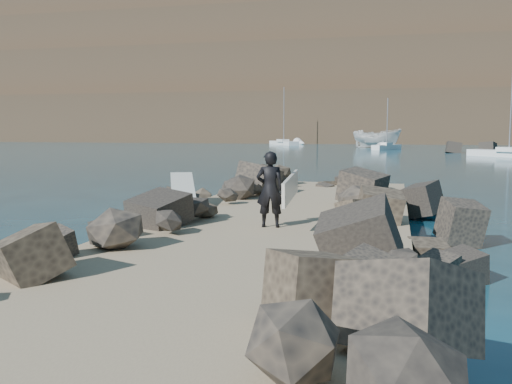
# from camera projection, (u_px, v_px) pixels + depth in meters

# --- Properties ---
(ground) EXTENTS (800.00, 800.00, 0.00)m
(ground) POSITION_uv_depth(u_px,v_px,m) (267.00, 256.00, 12.36)
(ground) COLOR #0F384C
(ground) RESTS_ON ground
(jetty) EXTENTS (6.00, 26.00, 0.60)m
(jetty) POSITION_uv_depth(u_px,v_px,m) (243.00, 263.00, 10.40)
(jetty) COLOR #8C7759
(jetty) RESTS_ON ground
(riprap_left) EXTENTS (2.60, 22.00, 1.00)m
(riprap_left) POSITION_uv_depth(u_px,v_px,m) (111.00, 240.00, 11.55)
(riprap_left) COLOR black
(riprap_left) RESTS_ON ground
(riprap_right) EXTENTS (2.60, 22.00, 1.00)m
(riprap_right) POSITION_uv_depth(u_px,v_px,m) (407.00, 255.00, 10.17)
(riprap_right) COLOR black
(riprap_right) RESTS_ON ground
(headland) EXTENTS (360.00, 140.00, 32.00)m
(headland) POSITION_uv_depth(u_px,v_px,m) (424.00, 82.00, 162.64)
(headland) COLOR #2D4919
(headland) RESTS_ON ground
(surfboard_resting) EXTENTS (1.55, 2.55, 0.08)m
(surfboard_resting) POSITION_uv_depth(u_px,v_px,m) (183.00, 191.00, 15.64)
(surfboard_resting) COLOR beige
(surfboard_resting) RESTS_ON riprap_left
(boat_imported) EXTENTS (7.31, 3.62, 2.71)m
(boat_imported) POSITION_uv_depth(u_px,v_px,m) (377.00, 138.00, 82.78)
(boat_imported) COLOR silver
(boat_imported) RESTS_ON ground
(surfer_with_board) EXTENTS (0.85, 2.06, 1.66)m
(surfer_with_board) POSITION_uv_depth(u_px,v_px,m) (273.00, 189.00, 12.37)
(surfer_with_board) COLOR black
(surfer_with_board) RESTS_ON jetty
(sailboat_e) EXTENTS (6.21, 7.74, 9.78)m
(sailboat_e) POSITION_uv_depth(u_px,v_px,m) (284.00, 143.00, 95.75)
(sailboat_e) COLOR white
(sailboat_e) RESTS_ON ground
(sailboat_c) EXTENTS (7.28, 6.98, 9.85)m
(sailboat_c) POSITION_uv_depth(u_px,v_px,m) (509.00, 153.00, 55.11)
(sailboat_c) COLOR white
(sailboat_c) RESTS_ON ground
(sailboat_b) EXTENTS (3.80, 5.41, 6.84)m
(sailboat_b) POSITION_uv_depth(u_px,v_px,m) (387.00, 147.00, 74.35)
(sailboat_b) COLOR white
(sailboat_b) RESTS_ON ground
(headland_buildings) EXTENTS (137.50, 30.50, 5.00)m
(headland_buildings) POSITION_uv_depth(u_px,v_px,m) (455.00, 11.00, 151.50)
(headland_buildings) COLOR white
(headland_buildings) RESTS_ON headland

